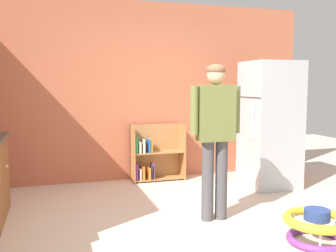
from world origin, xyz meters
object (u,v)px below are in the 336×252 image
standing_person (215,128)px  refrigerator (270,125)px  bookshelf (154,156)px  baby_walker (317,226)px

standing_person → refrigerator: bearing=38.3°
bookshelf → standing_person: bearing=-84.5°
baby_walker → refrigerator: bearing=70.6°
refrigerator → bookshelf: bearing=151.0°
bookshelf → baby_walker: 2.85m
refrigerator → baby_walker: refrigerator is taller
baby_walker → bookshelf: bearing=106.8°
standing_person → baby_walker: bearing=-53.3°
bookshelf → baby_walker: (0.82, -2.72, -0.21)m
bookshelf → standing_person: (0.18, -1.86, 0.63)m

